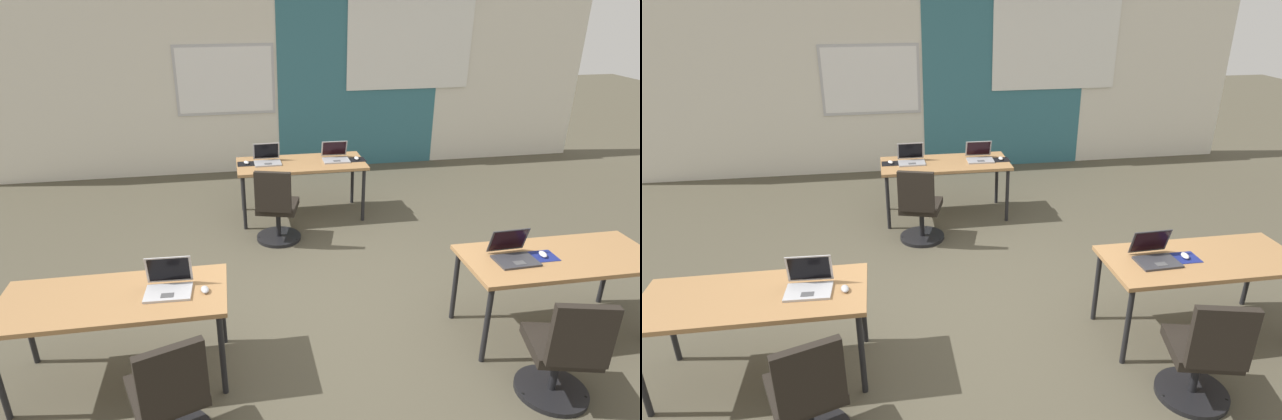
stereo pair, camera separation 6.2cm
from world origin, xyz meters
TOP-DOWN VIEW (x-y plane):
  - ground_plane at (0.00, 0.00)m, footprint 24.00×24.00m
  - back_wall_assembly at (0.03, 4.20)m, footprint 10.00×0.27m
  - desk_near_left at (-1.75, -0.60)m, footprint 1.60×0.70m
  - desk_near_right at (1.75, -0.60)m, footprint 1.60×0.70m
  - desk_far_center at (0.00, 2.20)m, footprint 1.60×0.70m
  - laptop_near_left_inner at (-1.36, -0.58)m, footprint 0.34×0.28m
  - mouse_near_left_inner at (-1.11, -0.64)m, footprint 0.07×0.11m
  - chair_near_left_inner at (-1.33, -1.36)m, footprint 0.56×0.61m
  - laptop_far_right at (0.45, 2.23)m, footprint 0.34×0.32m
  - mousepad_far_right at (0.71, 2.19)m, footprint 0.22×0.19m
  - mouse_far_right at (0.71, 2.19)m, footprint 0.06×0.10m
  - laptop_far_left at (-0.42, 2.26)m, footprint 0.33×0.29m
  - mousepad_far_left at (-0.68, 2.25)m, footprint 0.22×0.19m
  - mouse_far_left at (-0.68, 2.25)m, footprint 0.08×0.11m
  - chair_far_left at (-0.38, 1.49)m, footprint 0.55×0.60m
  - laptop_near_right_inner at (1.34, -0.57)m, footprint 0.34×0.31m
  - mousepad_near_right_inner at (1.61, -0.58)m, footprint 0.22×0.19m
  - mouse_near_right_inner at (1.61, -0.58)m, footprint 0.07×0.11m
  - chair_near_right_inner at (1.34, -1.39)m, footprint 0.53×0.59m

SIDE VIEW (x-z plane):
  - ground_plane at x=0.00m, z-range 0.00..0.00m
  - chair_near_left_inner at x=-1.33m, z-range -0.08..0.84m
  - chair_far_left at x=-0.38m, z-range -0.08..0.84m
  - chair_near_right_inner at x=1.34m, z-range -0.08..0.84m
  - desk_near_left at x=-1.75m, z-range 0.30..1.02m
  - desk_near_right at x=1.75m, z-range 0.30..1.02m
  - desk_far_center at x=0.00m, z-range 0.30..1.02m
  - mousepad_far_right at x=0.71m, z-range 0.72..0.72m
  - mousepad_far_left at x=-0.68m, z-range 0.72..0.72m
  - mousepad_near_right_inner at x=1.61m, z-range 0.72..0.72m
  - mouse_near_left_inner at x=-1.11m, z-range 0.72..0.75m
  - mouse_far_right at x=0.71m, z-range 0.72..0.76m
  - mouse_far_left at x=-0.68m, z-range 0.72..0.76m
  - mouse_near_right_inner at x=1.61m, z-range 0.72..0.76m
  - laptop_far_right at x=0.45m, z-range 0.66..0.88m
  - laptop_near_right_inner at x=1.34m, z-range 0.65..0.88m
  - laptop_far_left at x=-0.42m, z-range 0.65..0.89m
  - laptop_near_left_inner at x=-1.36m, z-range 0.65..0.89m
  - back_wall_assembly at x=0.03m, z-range 0.01..2.81m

